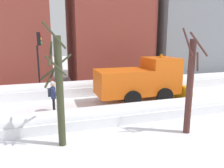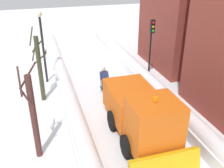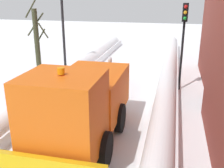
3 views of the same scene
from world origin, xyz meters
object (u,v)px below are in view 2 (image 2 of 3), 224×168
at_px(skier, 104,77).
at_px(traffic_light_pole, 151,39).
at_px(bare_tree_near, 40,68).
at_px(bare_tree_mid, 33,116).
at_px(street_lamp, 42,39).
at_px(plow_truck, 141,113).

xyz_separation_m(skier, traffic_light_pole, (-3.71, -0.67, 2.19)).
bearing_deg(bare_tree_near, traffic_light_pole, -174.32).
bearing_deg(traffic_light_pole, bare_tree_mid, 36.51).
xyz_separation_m(skier, street_lamp, (3.72, -2.62, 2.29)).
distance_m(skier, street_lamp, 5.10).
xyz_separation_m(plow_truck, skier, (0.35, -5.68, -0.48)).
height_order(plow_truck, bare_tree_mid, bare_tree_mid).
relative_size(street_lamp, bare_tree_mid, 1.14).
distance_m(plow_truck, bare_tree_near, 7.20).
height_order(skier, street_lamp, street_lamp).
height_order(plow_truck, traffic_light_pole, traffic_light_pole).
distance_m(skier, traffic_light_pole, 4.36).
bearing_deg(skier, street_lamp, -35.18).
bearing_deg(bare_tree_near, skier, -178.46).
height_order(traffic_light_pole, bare_tree_mid, bare_tree_mid).
height_order(skier, bare_tree_mid, bare_tree_mid).
xyz_separation_m(street_lamp, bare_tree_mid, (0.95, 8.16, -1.12)).
xyz_separation_m(plow_truck, street_lamp, (4.08, -8.31, 1.82)).
bearing_deg(bare_tree_near, street_lamp, -98.56).
distance_m(plow_truck, bare_tree_mid, 5.08).
bearing_deg(bare_tree_mid, traffic_light_pole, -143.49).
distance_m(plow_truck, street_lamp, 9.43).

